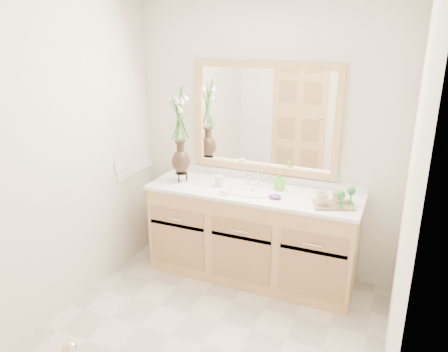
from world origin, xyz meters
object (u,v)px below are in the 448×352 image
at_px(flower_vase, 180,124).
at_px(soap_bottle, 279,181).
at_px(tray, 333,205).
at_px(tumbler, 219,181).

relative_size(flower_vase, soap_bottle, 5.27).
bearing_deg(flower_vase, tray, -1.98).
height_order(flower_vase, tumbler, flower_vase).
height_order(tumbler, tray, tumbler).
distance_m(tumbler, soap_bottle, 0.52).
bearing_deg(tumbler, soap_bottle, 13.65).
distance_m(flower_vase, tumbler, 0.61).
bearing_deg(tumbler, flower_vase, -178.72).
height_order(soap_bottle, tray, soap_bottle).
distance_m(tumbler, tray, 1.00).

